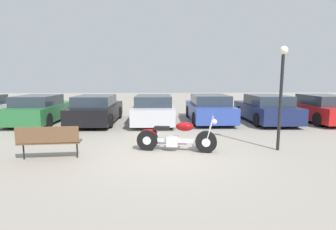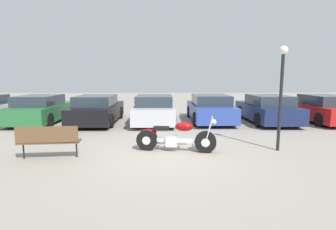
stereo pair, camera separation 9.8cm
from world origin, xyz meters
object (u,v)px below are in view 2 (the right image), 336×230
motorcycle (175,138)px  parked_car_silver (154,110)px  parked_car_black (97,110)px  park_bench (49,139)px  parked_car_navy (267,109)px  parked_car_green (42,109)px  parked_car_red (322,109)px  parked_car_blue (210,109)px  lamp_post (282,83)px

motorcycle → parked_car_silver: parked_car_silver is taller
parked_car_black → park_bench: size_ratio=2.69×
parked_car_black → parked_car_silver: (2.70, -0.02, 0.00)m
parked_car_silver → parked_car_navy: size_ratio=1.00×
parked_car_green → parked_car_red: bearing=-0.8°
parked_car_black → parked_car_blue: (5.39, 0.29, 0.00)m
parked_car_silver → lamp_post: size_ratio=1.41×
parked_car_blue → parked_car_red: (5.39, -0.28, 0.00)m
motorcycle → parked_car_navy: (4.66, 4.92, 0.22)m
motorcycle → parked_car_red: (7.36, 4.92, 0.22)m
motorcycle → lamp_post: bearing=0.1°
parked_car_silver → park_bench: 6.15m
motorcycle → parked_car_red: size_ratio=0.55×
parked_car_silver → park_bench: size_ratio=2.69×
motorcycle → park_bench: 3.41m
parked_car_green → park_bench: bearing=-64.4°
motorcycle → parked_car_black: bearing=124.9°
parked_car_blue → park_bench: (-5.31, -5.88, -0.08)m
parked_car_blue → parked_car_red: same height
parked_car_blue → parked_car_green: bearing=-179.4°
parked_car_navy → lamp_post: 5.35m
parked_car_green → parked_car_navy: same height
parked_car_green → parked_car_blue: bearing=0.6°
parked_car_green → parked_car_red: (13.48, -0.19, 0.00)m
parked_car_navy → parked_car_red: same height
parked_car_silver → lamp_post: 6.32m
parked_car_navy → lamp_post: bearing=-108.2°
parked_car_blue → lamp_post: bearing=-78.3°
parked_car_black → park_bench: (0.08, -5.59, -0.08)m
parked_car_navy → park_bench: (-8.00, -5.61, -0.08)m
parked_car_black → parked_car_silver: same height
motorcycle → parked_car_blue: parked_car_blue is taller
parked_car_blue → parked_car_navy: (2.70, -0.28, 0.00)m
parked_car_navy → parked_car_red: size_ratio=1.00×
parked_car_blue → parked_car_red: bearing=-3.0°
park_bench → parked_car_silver: bearing=64.9°
park_bench → lamp_post: 6.58m
parked_car_black → park_bench: bearing=-89.1°
parked_car_green → parked_car_blue: (8.09, 0.09, 0.00)m
parked_car_green → parked_car_silver: bearing=-2.4°
parked_car_green → parked_car_navy: (10.78, -0.19, 0.00)m
parked_car_silver → parked_car_navy: bearing=0.4°
parked_car_silver → lamp_post: lamp_post is taller
parked_car_black → parked_car_navy: 8.09m
parked_car_navy → lamp_post: lamp_post is taller
parked_car_black → lamp_post: 8.23m
parked_car_silver → parked_car_navy: (5.39, 0.04, 0.00)m
parked_car_black → parked_car_navy: size_ratio=1.00×
motorcycle → parked_car_black: (-3.42, 4.91, 0.22)m
parked_car_green → parked_car_red: size_ratio=1.00×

